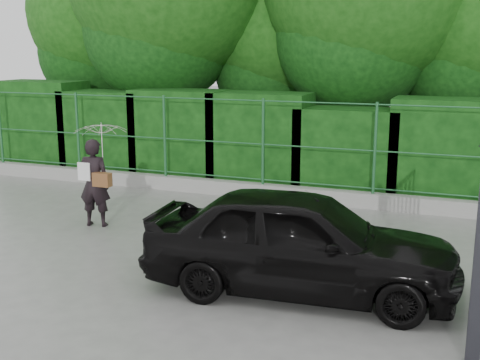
% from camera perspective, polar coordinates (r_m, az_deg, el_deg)
% --- Properties ---
extents(ground, '(80.00, 80.00, 0.00)m').
position_cam_1_polar(ground, '(8.99, -9.83, -7.98)').
color(ground, gray).
extents(kerb, '(14.00, 0.25, 0.30)m').
position_cam_1_polar(kerb, '(12.84, 0.47, -0.91)').
color(kerb, '#9E9E99').
rests_on(kerb, ground).
extents(fence, '(14.13, 0.06, 1.80)m').
position_cam_1_polar(fence, '(12.56, 1.42, 3.68)').
color(fence, '#215B2F').
rests_on(fence, kerb).
extents(hedge, '(14.20, 1.20, 2.29)m').
position_cam_1_polar(hedge, '(13.61, 1.71, 3.77)').
color(hedge, black).
rests_on(hedge, ground).
extents(woman, '(0.93, 0.94, 1.85)m').
position_cam_1_polar(woman, '(10.78, -13.20, 2.02)').
color(woman, black).
rests_on(woman, ground).
extents(car, '(4.12, 1.92, 1.36)m').
position_cam_1_polar(car, '(7.77, 5.73, -5.80)').
color(car, black).
rests_on(car, ground).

